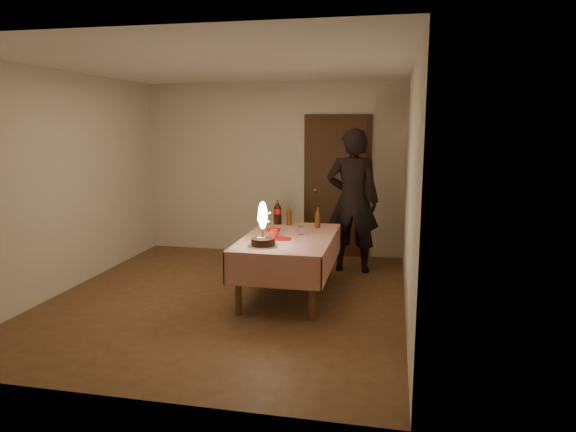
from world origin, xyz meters
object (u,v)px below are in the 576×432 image
Objects in this scene: amber_bottle_left at (289,216)px; red_plate at (282,239)px; amber_bottle_right at (318,218)px; clear_cup at (301,231)px; photographer at (353,201)px; birthday_cake at (263,234)px; cola_bottle at (278,212)px; red_cup at (274,232)px; dining_table at (289,244)px.

red_plate is at bearing -83.85° from amber_bottle_left.
amber_bottle_left is 1.00× the size of amber_bottle_right.
clear_cup is 0.05× the size of photographer.
amber_bottle_right is at bearing 67.63° from red_plate.
red_plate is 0.86× the size of amber_bottle_left.
red_plate is at bearing -112.37° from amber_bottle_right.
red_plate is at bearing -118.50° from clear_cup.
photographer reaches higher than clear_cup.
clear_cup is 0.59m from amber_bottle_left.
birthday_cake reaches higher than red_plate.
cola_bottle is at bearing -153.13° from photographer.
red_plate is 0.16m from red_cup.
red_cup is at bearing -123.83° from amber_bottle_right.
cola_bottle is (-0.41, 0.56, 0.11)m from clear_cup.
red_cup reaches higher than dining_table.
dining_table is at bearing -114.49° from amber_bottle_right.
amber_bottle_left is (-0.25, 0.52, 0.07)m from clear_cup.
clear_cup reaches higher than red_plate.
cola_bottle reaches higher than red_cup.
amber_bottle_left and amber_bottle_right have the same top height.
red_cup is at bearing -145.79° from clear_cup.
birthday_cake is 0.40m from red_plate.
dining_table is 6.75× the size of amber_bottle_left.
dining_table is 0.20m from red_plate.
dining_table is 0.65m from amber_bottle_right.
birthday_cake is 1.18m from amber_bottle_left.
amber_bottle_right reaches higher than red_cup.
amber_bottle_right is (0.30, 0.73, 0.11)m from red_plate.
cola_bottle is 1.25× the size of amber_bottle_right.
red_cup is 0.77m from cola_bottle.
amber_bottle_right is (0.39, -0.10, 0.00)m from amber_bottle_left.
birthday_cake is at bearing -108.36° from dining_table.
clear_cup is 0.35× the size of amber_bottle_left.
amber_bottle_right is (0.41, 0.62, 0.07)m from red_cup.
red_plate is at bearing -117.14° from photographer.
red_cup is (0.01, 0.46, -0.08)m from birthday_cake.
photographer reaches higher than amber_bottle_left.
red_cup is at bearing -159.49° from dining_table.
dining_table is 5.42× the size of cola_bottle.
cola_bottle reaches higher than amber_bottle_right.
red_plate is 2.44× the size of clear_cup.
red_cup is (-0.11, 0.11, 0.05)m from red_plate.
photographer is at bearing 33.40° from amber_bottle_left.
dining_table is 19.11× the size of clear_cup.
clear_cup is 1.18m from photographer.
cola_bottle is 0.56m from amber_bottle_right.
red_plate is 0.69× the size of cola_bottle.
amber_bottle_left reaches higher than red_plate.
photographer is (0.81, 1.68, 0.14)m from birthday_cake.
red_cup reaches higher than clear_cup.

